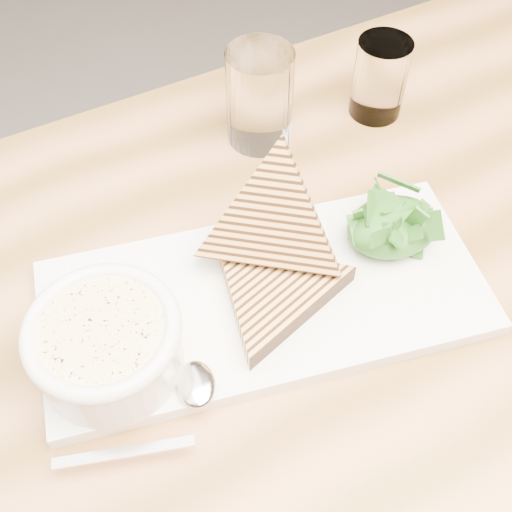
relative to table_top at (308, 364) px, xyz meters
name	(u,v)px	position (x,y,z in m)	size (l,w,h in m)	color
table_top	(308,364)	(0.00, 0.00, 0.00)	(1.27, 0.84, 0.04)	#B57749
table_leg_br	(476,193)	(0.58, 0.37, -0.38)	(0.06, 0.06, 0.73)	#B57749
platter	(264,297)	(-0.02, 0.07, 0.03)	(0.42, 0.19, 0.02)	white
soup_bowl	(109,349)	(-0.17, 0.05, 0.06)	(0.13, 0.13, 0.05)	white
soup	(102,331)	(-0.17, 0.05, 0.09)	(0.11, 0.11, 0.01)	beige
bowl_rim	(101,329)	(-0.17, 0.05, 0.09)	(0.13, 0.13, 0.01)	white
sandwich_flat	(274,291)	(-0.01, 0.06, 0.05)	(0.16, 0.16, 0.02)	#D9964A
sandwich_lean	(272,222)	(0.01, 0.11, 0.09)	(0.16, 0.16, 0.09)	#D9964A
salad_base	(392,227)	(0.13, 0.08, 0.05)	(0.10, 0.08, 0.04)	#194B17
arugula_pile	(394,221)	(0.13, 0.08, 0.06)	(0.11, 0.10, 0.05)	#33701F
spoon_bowl	(196,384)	(-0.11, 0.00, 0.04)	(0.03, 0.05, 0.01)	silver
spoon_handle	(124,452)	(-0.18, -0.03, 0.04)	(0.11, 0.01, 0.00)	silver
glass_near	(260,97)	(0.08, 0.29, 0.08)	(0.08, 0.08, 0.12)	white
glass_far	(380,78)	(0.23, 0.27, 0.07)	(0.06, 0.06, 0.10)	white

